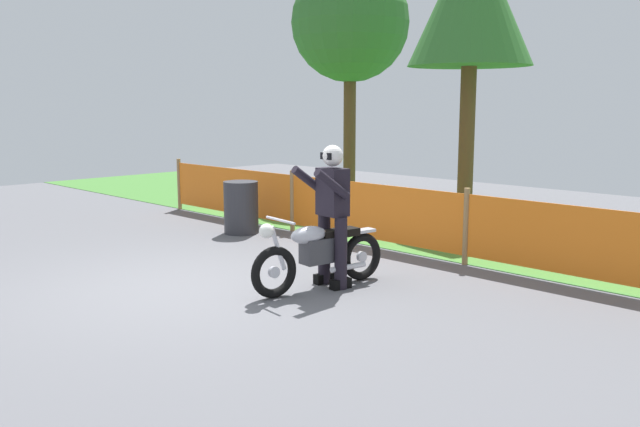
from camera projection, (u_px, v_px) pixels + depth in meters
ground at (186, 288)px, 8.01m from camera, size 24.00×24.00×0.02m
grass_verge at (477, 221)px, 12.48m from camera, size 24.00×6.14×0.01m
barrier_fence at (369, 211)px, 10.25m from camera, size 10.46×0.08×1.05m
tree_leftmost at (350, 24)px, 14.93m from camera, size 2.64×2.64×5.29m
motorcycle_lead at (319, 253)px, 7.87m from camera, size 0.59×1.88×0.89m
rider_lead at (331, 211)px, 7.90m from camera, size 0.60×0.61×1.69m
oil_drum at (241, 207)px, 11.30m from camera, size 0.58×0.58×0.88m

